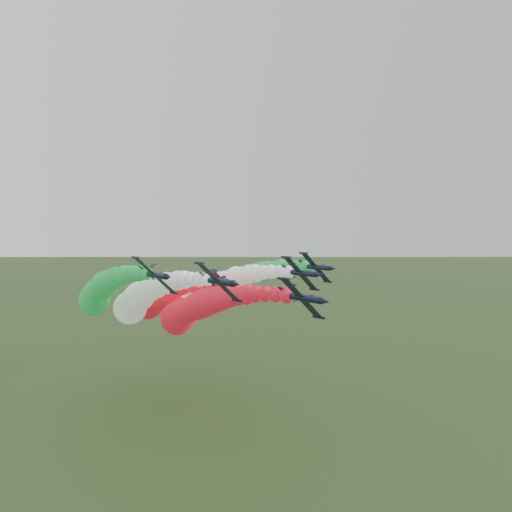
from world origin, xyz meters
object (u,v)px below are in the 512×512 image
Objects in this scene: jet_inner_right at (208,290)px; jet_trail at (160,299)px; jet_lead at (193,310)px; jet_outer_right at (228,284)px; jet_outer_left at (100,292)px; jet_inner_left at (140,299)px.

jet_trail is at bearing 120.34° from jet_inner_right.
jet_lead reaches higher than jet_trail.
jet_outer_left is at bearing 179.63° from jet_outer_right.
jet_inner_left is 12.09m from jet_outer_left.
jet_inner_right is (12.30, 13.98, 2.65)m from jet_lead.
jet_inner_left reaches higher than jet_lead.
jet_inner_right is at bearing 5.70° from jet_inner_left.
jet_outer_right is at bearing -0.37° from jet_outer_left.
jet_outer_right is at bearing 17.14° from jet_inner_left.
jet_inner_left is at bearing -58.15° from jet_outer_left.
jet_inner_left is at bearing -128.33° from jet_trail.
jet_inner_left is 1.01× the size of jet_outer_left.
jet_inner_right is 16.50m from jet_trail.
jet_trail is at bearing 17.00° from jet_outer_left.
jet_inner_left is at bearing -174.30° from jet_inner_right.
jet_outer_left is at bearing -163.00° from jet_trail.
jet_outer_right is at bearing 42.59° from jet_lead.
jet_trail is at bearing 162.84° from jet_outer_right.
jet_lead is 28.25m from jet_trail.
jet_trail is (19.04, 5.82, -3.69)m from jet_outer_left.
jet_inner_left is (-8.56, 11.90, 2.03)m from jet_lead.
jet_inner_right is 28.41m from jet_outer_left.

